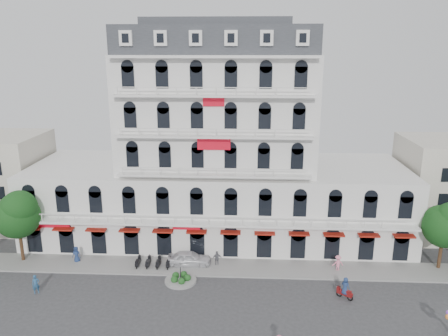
# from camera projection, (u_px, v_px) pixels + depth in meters

# --- Properties ---
(ground) EXTENTS (120.00, 120.00, 0.00)m
(ground) POSITION_uv_depth(u_px,v_px,m) (205.00, 318.00, 37.98)
(ground) COLOR #38383A
(ground) RESTS_ON ground
(sidewalk) EXTENTS (53.00, 4.00, 0.16)m
(sidewalk) POSITION_uv_depth(u_px,v_px,m) (213.00, 267.00, 46.62)
(sidewalk) COLOR gray
(sidewalk) RESTS_ON ground
(main_building) EXTENTS (45.00, 15.00, 25.80)m
(main_building) POSITION_uv_depth(u_px,v_px,m) (218.00, 157.00, 52.64)
(main_building) COLOR silver
(main_building) RESTS_ON ground
(traffic_island) EXTENTS (3.20, 3.20, 1.60)m
(traffic_island) POSITION_uv_depth(u_px,v_px,m) (181.00, 279.00, 43.84)
(traffic_island) COLOR gray
(traffic_island) RESTS_ON ground
(parked_scooter_row) EXTENTS (4.40, 1.80, 1.10)m
(parked_scooter_row) POSITION_uv_depth(u_px,v_px,m) (154.00, 267.00, 46.76)
(parked_scooter_row) COLOR black
(parked_scooter_row) RESTS_ON ground
(tree_west_inner) EXTENTS (4.76, 4.76, 8.25)m
(tree_west_inner) POSITION_uv_depth(u_px,v_px,m) (17.00, 213.00, 46.62)
(tree_west_inner) COLOR #382314
(tree_west_inner) RESTS_ON ground
(tree_east_inner) EXTENTS (4.40, 4.37, 7.57)m
(tree_east_inner) POSITION_uv_depth(u_px,v_px,m) (445.00, 223.00, 45.01)
(tree_east_inner) COLOR #382314
(tree_east_inner) RESTS_ON ground
(parked_car) EXTENTS (4.71, 2.03, 1.58)m
(parked_car) POSITION_uv_depth(u_px,v_px,m) (189.00, 258.00, 47.04)
(parked_car) COLOR silver
(parked_car) RESTS_ON ground
(rider_east) EXTENTS (1.41, 1.20, 2.17)m
(rider_east) POSITION_uv_depth(u_px,v_px,m) (345.00, 288.00, 40.68)
(rider_east) COLOR maroon
(rider_east) RESTS_ON ground
(pedestrian_left) EXTENTS (0.92, 0.62, 1.85)m
(pedestrian_left) POSITION_uv_depth(u_px,v_px,m) (76.00, 255.00, 47.61)
(pedestrian_left) COLOR navy
(pedestrian_left) RESTS_ON ground
(pedestrian_mid) EXTENTS (1.07, 0.63, 1.71)m
(pedestrian_mid) POSITION_uv_depth(u_px,v_px,m) (217.00, 259.00, 46.87)
(pedestrian_mid) COLOR slate
(pedestrian_mid) RESTS_ON ground
(pedestrian_right) EXTENTS (1.25, 0.82, 1.80)m
(pedestrian_right) POSITION_uv_depth(u_px,v_px,m) (338.00, 263.00, 45.74)
(pedestrian_right) COLOR pink
(pedestrian_right) RESTS_ON ground
(pedestrian_far) EXTENTS (0.82, 0.73, 1.88)m
(pedestrian_far) POSITION_uv_depth(u_px,v_px,m) (36.00, 284.00, 41.63)
(pedestrian_far) COLOR #2A547E
(pedestrian_far) RESTS_ON ground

